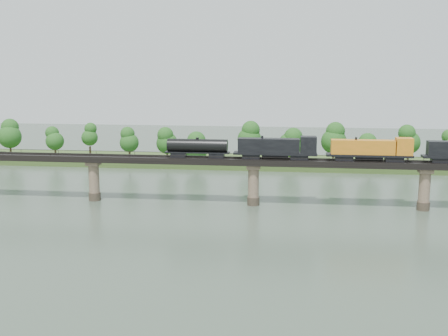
# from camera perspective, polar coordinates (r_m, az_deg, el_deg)

# --- Properties ---
(ground) EXTENTS (400.00, 400.00, 0.00)m
(ground) POSITION_cam_1_polar(r_m,az_deg,el_deg) (108.40, 1.87, -7.70)
(ground) COLOR #344336
(ground) RESTS_ON ground
(far_bank) EXTENTS (300.00, 24.00, 1.60)m
(far_bank) POSITION_cam_1_polar(r_m,az_deg,el_deg) (190.64, 4.14, 0.57)
(far_bank) COLOR #314A1D
(far_bank) RESTS_ON ground
(bridge) EXTENTS (236.00, 30.00, 11.50)m
(bridge) POSITION_cam_1_polar(r_m,az_deg,el_deg) (135.85, 3.01, -1.54)
(bridge) COLOR #473A2D
(bridge) RESTS_ON ground
(bridge_superstructure) EXTENTS (220.00, 4.90, 0.75)m
(bridge_superstructure) POSITION_cam_1_polar(r_m,az_deg,el_deg) (134.65, 3.03, 1.10)
(bridge_superstructure) COLOR black
(bridge_superstructure) RESTS_ON bridge
(far_treeline) EXTENTS (289.06, 17.54, 13.60)m
(far_treeline) POSITION_cam_1_polar(r_m,az_deg,el_deg) (185.54, 1.57, 2.83)
(far_treeline) COLOR #382619
(far_treeline) RESTS_ON far_bank
(freight_train) EXTENTS (80.28, 3.13, 5.53)m
(freight_train) POSITION_cam_1_polar(r_m,az_deg,el_deg) (134.44, 11.54, 1.89)
(freight_train) COLOR black
(freight_train) RESTS_ON bridge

